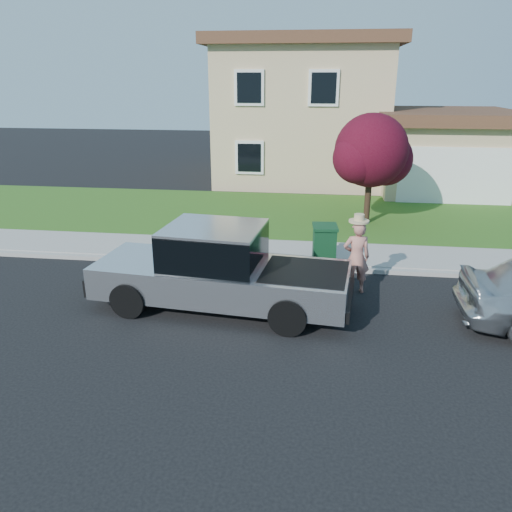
{
  "coord_description": "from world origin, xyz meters",
  "views": [
    {
      "loc": [
        1.06,
        -10.07,
        5.04
      ],
      "look_at": [
        -0.33,
        0.51,
        1.2
      ],
      "focal_mm": 35.0,
      "sensor_mm": 36.0,
      "label": 1
    }
  ],
  "objects": [
    {
      "name": "ground",
      "position": [
        0.0,
        0.0,
        0.0
      ],
      "size": [
        80.0,
        80.0,
        0.0
      ],
      "primitive_type": "plane",
      "color": "black",
      "rests_on": "ground"
    },
    {
      "name": "curb",
      "position": [
        1.0,
        2.9,
        0.06
      ],
      "size": [
        40.0,
        0.2,
        0.12
      ],
      "primitive_type": "cube",
      "color": "gray",
      "rests_on": "ground"
    },
    {
      "name": "sidewalk",
      "position": [
        1.0,
        4.0,
        0.07
      ],
      "size": [
        40.0,
        2.0,
        0.15
      ],
      "primitive_type": "cube",
      "color": "gray",
      "rests_on": "ground"
    },
    {
      "name": "lawn",
      "position": [
        1.0,
        8.5,
        0.05
      ],
      "size": [
        40.0,
        7.0,
        0.1
      ],
      "primitive_type": "cube",
      "color": "#264E16",
      "rests_on": "ground"
    },
    {
      "name": "house",
      "position": [
        1.31,
        16.38,
        3.17
      ],
      "size": [
        14.0,
        11.3,
        6.85
      ],
      "color": "tan",
      "rests_on": "ground"
    },
    {
      "name": "pickup_truck",
      "position": [
        -1.12,
        0.25,
        0.9
      ],
      "size": [
        6.07,
        2.59,
        1.94
      ],
      "rotation": [
        0.0,
        0.0,
        -0.1
      ],
      "color": "black",
      "rests_on": "ground"
    },
    {
      "name": "woman",
      "position": [
        2.0,
        1.55,
        0.94
      ],
      "size": [
        0.7,
        0.5,
        1.99
      ],
      "rotation": [
        0.0,
        0.0,
        3.25
      ],
      "color": "tan",
      "rests_on": "ground"
    },
    {
      "name": "ornamental_tree",
      "position": [
        2.77,
        7.58,
        2.55
      ],
      "size": [
        2.79,
        2.52,
        3.83
      ],
      "color": "black",
      "rests_on": "lawn"
    },
    {
      "name": "trash_bin",
      "position": [
        1.23,
        3.1,
        0.7
      ],
      "size": [
        0.72,
        0.81,
        1.09
      ],
      "rotation": [
        0.0,
        0.0,
        0.08
      ],
      "color": "#0F391E",
      "rests_on": "sidewalk"
    }
  ]
}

